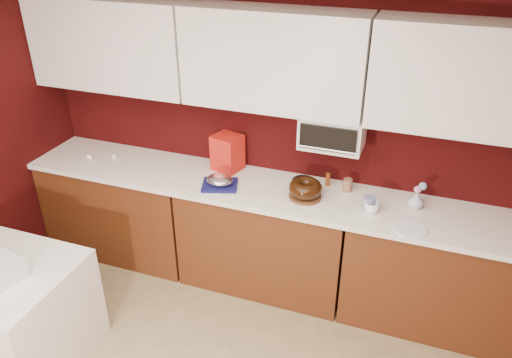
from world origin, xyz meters
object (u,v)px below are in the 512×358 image
at_px(pandoro_box, 228,152).
at_px(flower_vase, 416,199).
at_px(toaster_oven, 333,130).
at_px(bundt_cake, 305,188).
at_px(dining_table, 6,312).
at_px(foil_ham_nest, 220,180).
at_px(blue_jar, 369,203).
at_px(coffee_mug, 372,206).

relative_size(pandoro_box, flower_vase, 2.18).
distance_m(toaster_oven, bundt_cake, 0.46).
bearing_deg(dining_table, foil_ham_nest, 49.58).
height_order(foil_ham_nest, pandoro_box, pandoro_box).
xyz_separation_m(dining_table, blue_jar, (2.19, 1.30, 0.58)).
distance_m(pandoro_box, blue_jar, 1.21).
xyz_separation_m(pandoro_box, coffee_mug, (1.21, -0.27, -0.10)).
xyz_separation_m(toaster_oven, dining_table, (-1.85, -1.50, -1.00)).
xyz_separation_m(foil_ham_nest, pandoro_box, (-0.05, 0.29, 0.09)).
bearing_deg(bundt_cake, foil_ham_nest, -175.28).
bearing_deg(toaster_oven, blue_jar, -31.83).
bearing_deg(dining_table, toaster_oven, 39.13).
distance_m(toaster_oven, pandoro_box, 0.91).
distance_m(toaster_oven, flower_vase, 0.77).
bearing_deg(coffee_mug, blue_jar, 128.21).
bearing_deg(toaster_oven, coffee_mug, -33.64).
bearing_deg(pandoro_box, toaster_oven, 13.07).
relative_size(dining_table, bundt_cake, 4.08).
height_order(toaster_oven, foil_ham_nest, toaster_oven).
bearing_deg(foil_ham_nest, blue_jar, 2.59).
distance_m(toaster_oven, dining_table, 2.59).
height_order(coffee_mug, blue_jar, blue_jar).
bearing_deg(dining_table, bundt_cake, 37.03).
xyz_separation_m(toaster_oven, foil_ham_nest, (-0.79, -0.26, -0.42)).
distance_m(toaster_oven, coffee_mug, 0.61).
bearing_deg(coffee_mug, flower_vase, 31.13).
height_order(bundt_cake, blue_jar, bundt_cake).
bearing_deg(flower_vase, pandoro_box, 176.11).
bearing_deg(foil_ham_nest, dining_table, -130.42).
bearing_deg(toaster_oven, bundt_cake, -121.92).
distance_m(dining_table, bundt_cake, 2.24).
height_order(foil_ham_nest, blue_jar, blue_jar).
distance_m(dining_table, coffee_mug, 2.61).
distance_m(toaster_oven, blue_jar, 0.58).
xyz_separation_m(toaster_oven, pandoro_box, (-0.84, 0.03, -0.33)).
bearing_deg(bundt_cake, pandoro_box, 161.70).
height_order(dining_table, coffee_mug, coffee_mug).
xyz_separation_m(dining_table, flower_vase, (2.50, 1.43, 0.59)).
bearing_deg(coffee_mug, foil_ham_nest, -179.03).
distance_m(dining_table, pandoro_box, 1.95).
bearing_deg(blue_jar, toaster_oven, 148.17).
bearing_deg(foil_ham_nest, coffee_mug, 0.97).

